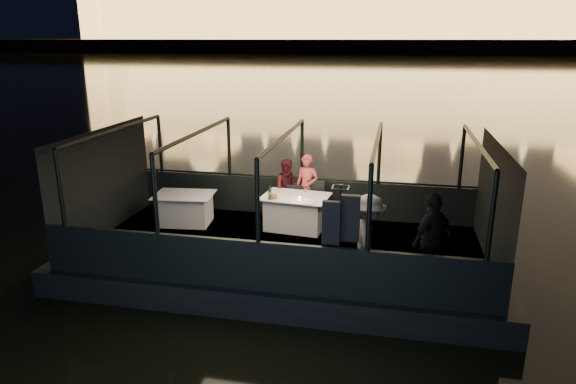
% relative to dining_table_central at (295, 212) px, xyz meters
% --- Properties ---
extents(river_water, '(500.00, 500.00, 0.00)m').
position_rel_dining_table_central_xyz_m(river_water, '(-0.03, 78.95, -0.89)').
color(river_water, black).
rests_on(river_water, ground).
extents(boat_hull, '(8.60, 4.40, 1.00)m').
position_rel_dining_table_central_xyz_m(boat_hull, '(-0.03, -1.05, -0.89)').
color(boat_hull, black).
rests_on(boat_hull, river_water).
extents(boat_deck, '(8.00, 4.00, 0.04)m').
position_rel_dining_table_central_xyz_m(boat_deck, '(-0.03, -1.05, -0.41)').
color(boat_deck, black).
rests_on(boat_deck, boat_hull).
extents(gunwale_port, '(8.00, 0.08, 0.90)m').
position_rel_dining_table_central_xyz_m(gunwale_port, '(-0.03, 0.95, 0.06)').
color(gunwale_port, black).
rests_on(gunwale_port, boat_deck).
extents(gunwale_starboard, '(8.00, 0.08, 0.90)m').
position_rel_dining_table_central_xyz_m(gunwale_starboard, '(-0.03, -3.05, 0.06)').
color(gunwale_starboard, black).
rests_on(gunwale_starboard, boat_deck).
extents(cabin_glass_port, '(8.00, 0.02, 1.40)m').
position_rel_dining_table_central_xyz_m(cabin_glass_port, '(-0.03, 0.95, 1.21)').
color(cabin_glass_port, '#99B2B2').
rests_on(cabin_glass_port, gunwale_port).
extents(cabin_glass_starboard, '(8.00, 0.02, 1.40)m').
position_rel_dining_table_central_xyz_m(cabin_glass_starboard, '(-0.03, -3.05, 1.21)').
color(cabin_glass_starboard, '#99B2B2').
rests_on(cabin_glass_starboard, gunwale_starboard).
extents(cabin_roof_glass, '(8.00, 4.00, 0.02)m').
position_rel_dining_table_central_xyz_m(cabin_roof_glass, '(-0.03, -1.05, 1.91)').
color(cabin_roof_glass, '#99B2B2').
rests_on(cabin_roof_glass, boat_deck).
extents(end_wall_fore, '(0.02, 4.00, 2.30)m').
position_rel_dining_table_central_xyz_m(end_wall_fore, '(-4.03, -1.05, 0.76)').
color(end_wall_fore, black).
rests_on(end_wall_fore, boat_deck).
extents(end_wall_aft, '(0.02, 4.00, 2.30)m').
position_rel_dining_table_central_xyz_m(end_wall_aft, '(3.97, -1.05, 0.76)').
color(end_wall_aft, black).
rests_on(end_wall_aft, boat_deck).
extents(canopy_ribs, '(8.00, 4.00, 2.30)m').
position_rel_dining_table_central_xyz_m(canopy_ribs, '(-0.03, -1.05, 0.76)').
color(canopy_ribs, black).
rests_on(canopy_ribs, boat_deck).
extents(embankment, '(400.00, 140.00, 6.00)m').
position_rel_dining_table_central_xyz_m(embankment, '(-0.03, 208.95, 0.11)').
color(embankment, '#423D33').
rests_on(embankment, ground).
extents(dining_table_central, '(1.55, 1.19, 0.77)m').
position_rel_dining_table_central_xyz_m(dining_table_central, '(0.00, 0.00, 0.00)').
color(dining_table_central, silver).
rests_on(dining_table_central, boat_deck).
extents(dining_table_aft, '(1.43, 1.10, 0.71)m').
position_rel_dining_table_central_xyz_m(dining_table_aft, '(-2.57, -0.20, 0.00)').
color(dining_table_aft, silver).
rests_on(dining_table_aft, boat_deck).
extents(chair_port_left, '(0.41, 0.41, 0.82)m').
position_rel_dining_table_central_xyz_m(chair_port_left, '(-0.15, 0.45, 0.06)').
color(chair_port_left, black).
rests_on(chair_port_left, boat_deck).
extents(chair_port_right, '(0.46, 0.46, 0.96)m').
position_rel_dining_table_central_xyz_m(chair_port_right, '(0.34, 0.45, 0.06)').
color(chair_port_right, black).
rests_on(chair_port_right, boat_deck).
extents(coat_stand, '(0.64, 0.58, 1.89)m').
position_rel_dining_table_central_xyz_m(coat_stand, '(1.28, -2.80, 0.51)').
color(coat_stand, black).
rests_on(coat_stand, boat_deck).
extents(person_woman_coral, '(0.64, 0.51, 1.55)m').
position_rel_dining_table_central_xyz_m(person_woman_coral, '(0.13, 0.72, 0.36)').
color(person_woman_coral, '#D8504E').
rests_on(person_woman_coral, boat_deck).
extents(person_man_maroon, '(0.81, 0.72, 1.42)m').
position_rel_dining_table_central_xyz_m(person_man_maroon, '(-0.32, 0.72, 0.36)').
color(person_man_maroon, '#441318').
rests_on(person_man_maroon, boat_deck).
extents(passenger_stripe, '(0.76, 1.12, 1.60)m').
position_rel_dining_table_central_xyz_m(passenger_stripe, '(1.74, -2.31, 0.47)').
color(passenger_stripe, silver).
rests_on(passenger_stripe, boat_deck).
extents(passenger_dark, '(0.95, 1.01, 1.67)m').
position_rel_dining_table_central_xyz_m(passenger_dark, '(2.81, -2.18, 0.47)').
color(passenger_dark, black).
rests_on(passenger_dark, boat_deck).
extents(wine_bottle, '(0.07, 0.07, 0.31)m').
position_rel_dining_table_central_xyz_m(wine_bottle, '(-0.50, -0.36, 0.53)').
color(wine_bottle, '#133414').
rests_on(wine_bottle, dining_table_central).
extents(bread_basket, '(0.26, 0.26, 0.08)m').
position_rel_dining_table_central_xyz_m(bread_basket, '(-0.46, -0.29, 0.42)').
color(bread_basket, brown).
rests_on(bread_basket, dining_table_central).
extents(amber_candle, '(0.07, 0.07, 0.08)m').
position_rel_dining_table_central_xyz_m(amber_candle, '(0.15, -0.31, 0.42)').
color(amber_candle, orange).
rests_on(amber_candle, dining_table_central).
extents(plate_near, '(0.34, 0.34, 0.02)m').
position_rel_dining_table_central_xyz_m(plate_near, '(0.37, -0.42, 0.39)').
color(plate_near, white).
rests_on(plate_near, dining_table_central).
extents(plate_far, '(0.30, 0.30, 0.02)m').
position_rel_dining_table_central_xyz_m(plate_far, '(-0.41, -0.09, 0.39)').
color(plate_far, white).
rests_on(plate_far, dining_table_central).
extents(wine_glass_white, '(0.06, 0.06, 0.17)m').
position_rel_dining_table_central_xyz_m(wine_glass_white, '(-0.50, -0.42, 0.48)').
color(wine_glass_white, silver).
rests_on(wine_glass_white, dining_table_central).
extents(wine_glass_red, '(0.09, 0.09, 0.20)m').
position_rel_dining_table_central_xyz_m(wine_glass_red, '(0.23, -0.08, 0.48)').
color(wine_glass_red, silver).
rests_on(wine_glass_red, dining_table_central).
extents(wine_glass_empty, '(0.08, 0.08, 0.19)m').
position_rel_dining_table_central_xyz_m(wine_glass_empty, '(-0.02, -0.40, 0.48)').
color(wine_glass_empty, silver).
rests_on(wine_glass_empty, dining_table_central).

